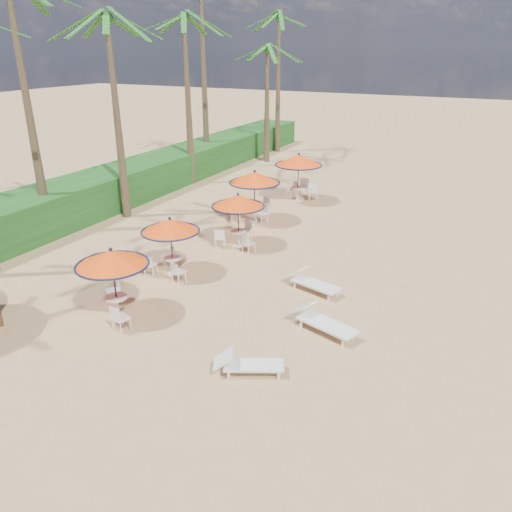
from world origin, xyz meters
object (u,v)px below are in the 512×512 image
(station_4, at_px, (299,166))
(lounger_far, at_px, (311,281))
(station_0, at_px, (112,264))
(station_1, at_px, (169,233))
(lounger_near, at_px, (246,364))
(lounger_mid, at_px, (321,320))
(station_3, at_px, (254,184))
(station_2, at_px, (238,208))

(station_4, height_order, lounger_far, station_4)
(station_0, xyz_separation_m, lounger_far, (4.78, 4.41, -1.44))
(lounger_far, bearing_deg, station_1, -152.91)
(station_4, height_order, lounger_near, station_4)
(lounger_near, height_order, lounger_mid, lounger_mid)
(station_3, bearing_deg, lounger_mid, -52.10)
(station_4, relative_size, lounger_far, 1.26)
(station_3, bearing_deg, station_1, -90.10)
(station_2, bearing_deg, station_3, 105.07)
(station_2, distance_m, lounger_near, 9.09)
(station_3, height_order, station_4, station_4)
(station_0, relative_size, station_1, 1.04)
(station_2, relative_size, station_4, 0.87)
(station_4, bearing_deg, lounger_far, -65.50)
(station_2, bearing_deg, lounger_near, -60.22)
(lounger_mid, bearing_deg, station_2, 155.47)
(station_4, distance_m, lounger_far, 11.01)
(lounger_near, bearing_deg, station_3, 89.68)
(station_1, relative_size, station_3, 0.88)
(station_2, height_order, lounger_far, station_2)
(station_3, bearing_deg, lounger_near, -64.17)
(station_0, distance_m, station_2, 6.97)
(lounger_near, bearing_deg, lounger_mid, 44.45)
(station_0, bearing_deg, station_1, 95.66)
(station_2, bearing_deg, lounger_mid, -42.05)
(lounger_far, bearing_deg, lounger_mid, -47.31)
(station_0, height_order, station_4, station_4)
(station_2, xyz_separation_m, lounger_mid, (5.47, -4.93, -1.34))
(station_0, xyz_separation_m, station_3, (-0.32, 10.15, 0.08))
(lounger_near, height_order, lounger_far, lounger_far)
(station_4, relative_size, lounger_mid, 1.18)
(station_3, distance_m, lounger_far, 7.83)
(lounger_mid, relative_size, lounger_far, 1.06)
(station_4, bearing_deg, station_3, -97.93)
(station_2, xyz_separation_m, lounger_near, (4.46, -7.80, -1.40))
(station_2, distance_m, lounger_far, 5.13)
(lounger_near, distance_m, lounger_mid, 3.04)
(station_2, relative_size, station_3, 0.92)
(station_0, height_order, station_3, station_3)
(lounger_near, bearing_deg, lounger_far, 66.27)
(station_4, relative_size, lounger_near, 1.42)
(station_1, xyz_separation_m, lounger_mid, (6.34, -1.34, -1.27))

